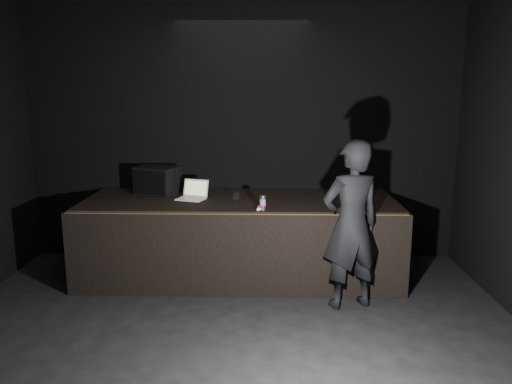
{
  "coord_description": "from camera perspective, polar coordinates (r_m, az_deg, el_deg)",
  "views": [
    {
      "loc": [
        0.36,
        -3.49,
        2.39
      ],
      "look_at": [
        0.22,
        2.3,
        1.2
      ],
      "focal_mm": 35.0,
      "sensor_mm": 36.0,
      "label": 1
    }
  ],
  "objects": [
    {
      "name": "plastic_cup",
      "position": [
        6.36,
        -2.25,
        -0.5
      ],
      "size": [
        0.08,
        0.08,
        0.1
      ],
      "primitive_type": "cylinder",
      "color": "white",
      "rests_on": "stage_riser"
    },
    {
      "name": "person",
      "position": [
        5.55,
        10.83,
        -3.74
      ],
      "size": [
        0.79,
        0.64,
        1.88
      ],
      "primitive_type": "imported",
      "rotation": [
        0.0,
        0.0,
        3.46
      ],
      "color": "black",
      "rests_on": "ground"
    },
    {
      "name": "wii_remote",
      "position": [
        5.9,
        0.34,
        -1.85
      ],
      "size": [
        0.05,
        0.15,
        0.03
      ],
      "primitive_type": "cube",
      "rotation": [
        0.0,
        0.0,
        -0.08
      ],
      "color": "white",
      "rests_on": "stage_riser"
    },
    {
      "name": "beer_can",
      "position": [
        5.86,
        0.77,
        -1.22
      ],
      "size": [
        0.07,
        0.07,
        0.17
      ],
      "color": "silver",
      "rests_on": "stage_riser"
    },
    {
      "name": "stage_riser",
      "position": [
        6.52,
        -1.88,
        -5.22
      ],
      "size": [
        4.0,
        1.5,
        1.0
      ],
      "primitive_type": "cube",
      "color": "black",
      "rests_on": "ground"
    },
    {
      "name": "room_walls",
      "position": [
        3.53,
        -4.5,
        5.62
      ],
      "size": [
        6.1,
        7.1,
        3.52
      ],
      "color": "black",
      "rests_on": "ground"
    },
    {
      "name": "stage_monitor",
      "position": [
        6.9,
        -11.23,
        1.34
      ],
      "size": [
        0.65,
        0.58,
        0.36
      ],
      "rotation": [
        0.0,
        0.0,
        -0.4
      ],
      "color": "black",
      "rests_on": "stage_riser"
    },
    {
      "name": "riser_lip",
      "position": [
        5.7,
        -2.3,
        -2.43
      ],
      "size": [
        3.92,
        0.1,
        0.01
      ],
      "primitive_type": "cube",
      "color": "brown",
      "rests_on": "stage_riser"
    },
    {
      "name": "laptop",
      "position": [
        6.51,
        -7.2,
        -0.22
      ],
      "size": [
        0.42,
        0.4,
        0.24
      ],
      "rotation": [
        0.0,
        0.0,
        -0.32
      ],
      "color": "silver",
      "rests_on": "stage_riser"
    },
    {
      "name": "cable",
      "position": [
        6.65,
        -15.01,
        -0.75
      ],
      "size": [
        0.94,
        0.02,
        0.02
      ],
      "primitive_type": "cylinder",
      "rotation": [
        0.0,
        1.57,
        0.0
      ],
      "color": "black",
      "rests_on": "stage_riser"
    }
  ]
}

